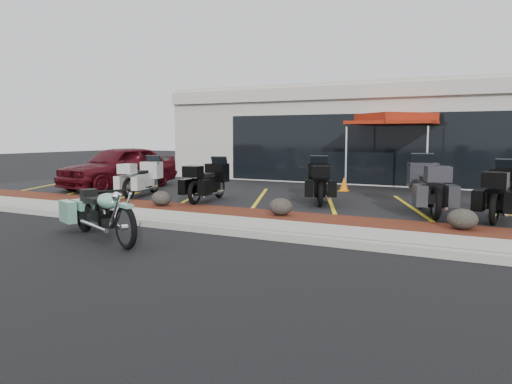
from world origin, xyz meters
The scene contains 18 objects.
ground centered at (0.00, 0.00, 0.00)m, with size 90.00×90.00×0.00m, color black.
curb centered at (0.00, 0.90, 0.07)m, with size 24.00×0.25×0.15m, color gray.
sidewalk centered at (0.00, 1.60, 0.07)m, with size 24.00×1.20×0.15m, color gray.
mulch_bed centered at (0.00, 2.80, 0.08)m, with size 24.00×1.20×0.16m, color #360F0C.
upper_lot centered at (0.00, 8.20, 0.07)m, with size 26.00×9.60×0.15m, color black.
dealership_building centered at (0.00, 14.47, 2.01)m, with size 18.00×8.16×4.00m.
boulder_left centered at (-3.66, 2.72, 0.36)m, with size 0.55×0.46×0.39m, color black.
boulder_mid centered at (-0.21, 2.73, 0.36)m, with size 0.56×0.47×0.40m, color black.
boulder_right centered at (3.70, 2.80, 0.37)m, with size 0.58×0.49×0.41m, color black.
hero_cruiser centered at (-1.41, -1.12, 0.53)m, with size 2.99×0.76×1.05m, color #6BA78F, non-canonical shape.
touring_white centered at (-5.74, 4.97, 0.76)m, with size 2.10×0.80×1.22m, color beige, non-canonical shape.
touring_black_front centered at (-3.21, 4.88, 0.77)m, with size 2.14×0.82×1.24m, color black, non-canonical shape.
touring_black_mid centered at (-0.49, 5.97, 0.79)m, with size 2.20×0.84×1.28m, color black, non-canonical shape.
touring_grey centered at (2.47, 5.40, 0.86)m, with size 2.43×0.93×1.42m, color #2A2A2F, non-canonical shape.
touring_black_rear centered at (4.41, 5.25, 0.81)m, with size 2.27×0.87×1.32m, color black, non-canonical shape.
parked_car centered at (-7.78, 5.59, 0.90)m, with size 1.78×4.41×1.50m, color #410911.
traffic_cone centered at (-0.49, 8.39, 0.38)m, with size 0.31×0.31×0.47m, color orange.
popup_canopy centered at (0.80, 9.92, 2.51)m, with size 3.63×3.63×2.60m.
Camera 1 is at (4.58, -7.68, 2.01)m, focal length 35.00 mm.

